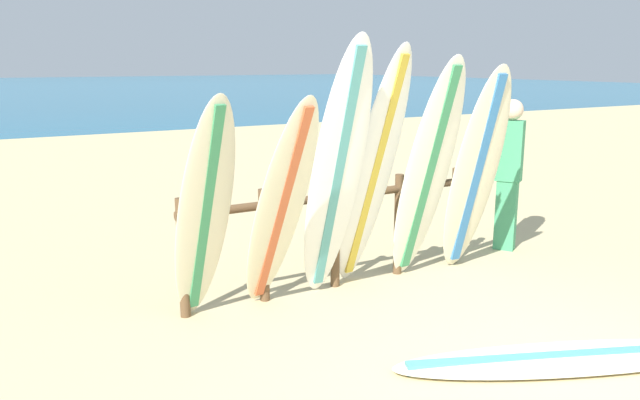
% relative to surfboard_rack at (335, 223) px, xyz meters
% --- Properties ---
extents(surfboard_rack, '(3.17, 0.09, 1.06)m').
position_rel_surfboard_rack_xyz_m(surfboard_rack, '(0.00, 0.00, 0.00)').
color(surfboard_rack, brown).
rests_on(surfboard_rack, ground).
extents(surfboard_leaning_far_left, '(0.57, 0.80, 1.97)m').
position_rel_surfboard_rack_xyz_m(surfboard_leaning_far_left, '(-1.42, -0.28, 0.33)').
color(surfboard_leaning_far_left, beige).
rests_on(surfboard_leaning_far_left, ground).
extents(surfboard_leaning_left, '(0.54, 1.03, 1.96)m').
position_rel_surfboard_rack_xyz_m(surfboard_leaning_left, '(-0.81, -0.43, 0.33)').
color(surfboard_leaning_left, beige).
rests_on(surfboard_leaning_left, ground).
extents(surfboard_leaning_center_left, '(0.54, 0.92, 2.43)m').
position_rel_surfboard_rack_xyz_m(surfboard_leaning_center_left, '(-0.25, -0.42, 0.56)').
color(surfboard_leaning_center_left, white).
rests_on(surfboard_leaning_center_left, ground).
extents(surfboard_leaning_center, '(0.57, 0.92, 2.37)m').
position_rel_surfboard_rack_xyz_m(surfboard_leaning_center, '(0.24, -0.28, 0.53)').
color(surfboard_leaning_center, white).
rests_on(surfboard_leaning_center, ground).
extents(surfboard_leaning_center_right, '(0.61, 0.80, 2.27)m').
position_rel_surfboard_rack_xyz_m(surfboard_leaning_center_right, '(0.83, -0.36, 0.48)').
color(surfboard_leaning_center_right, white).
rests_on(surfboard_leaning_center_right, ground).
extents(surfboard_leaning_right, '(0.61, 0.73, 2.18)m').
position_rel_surfboard_rack_xyz_m(surfboard_leaning_right, '(1.43, -0.39, 0.44)').
color(surfboard_leaning_right, beige).
rests_on(surfboard_leaning_right, ground).
extents(surfboard_lying_on_sand, '(2.70, 1.53, 0.08)m').
position_rel_surfboard_rack_xyz_m(surfboard_lying_on_sand, '(0.66, -2.26, -0.62)').
color(surfboard_lying_on_sand, silver).
rests_on(surfboard_lying_on_sand, ground).
extents(beachgoer_standing, '(0.31, 0.34, 1.77)m').
position_rel_surfboard_rack_xyz_m(beachgoer_standing, '(2.41, 0.08, 0.32)').
color(beachgoer_standing, '#3F9966').
rests_on(beachgoer_standing, ground).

